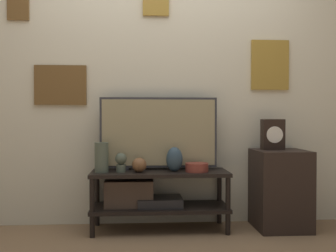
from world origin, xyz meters
name	(u,v)px	position (x,y,z in m)	size (l,w,h in m)	color
ground_plane	(161,239)	(0.00, 0.00, 0.00)	(12.00, 12.00, 0.00)	#846647
wall_back	(159,68)	(0.00, 0.49, 1.36)	(6.40, 0.08, 2.70)	beige
media_console	(150,193)	(-0.08, 0.24, 0.30)	(1.11, 0.40, 0.48)	black
television	(159,133)	(-0.01, 0.33, 0.80)	(0.98, 0.05, 0.61)	#333338
vase_wide_bowl	(197,167)	(0.30, 0.18, 0.52)	(0.19, 0.19, 0.07)	brown
vase_round_glass	(139,165)	(-0.17, 0.19, 0.54)	(0.12, 0.12, 0.12)	brown
vase_tall_ceramic	(102,157)	(-0.47, 0.20, 0.60)	(0.11, 0.11, 0.24)	#4C5647
vase_urn_stoneware	(174,159)	(0.12, 0.21, 0.58)	(0.13, 0.12, 0.20)	#2D4251
decorative_bust	(121,162)	(-0.31, 0.20, 0.57)	(0.09, 0.09, 0.15)	#4C5647
side_table	(280,189)	(1.00, 0.22, 0.33)	(0.42, 0.44, 0.65)	black
mantel_clock	(273,134)	(0.95, 0.28, 0.78)	(0.18, 0.11, 0.26)	black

